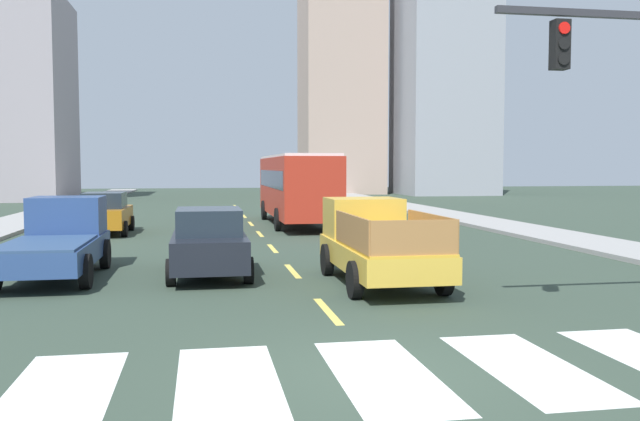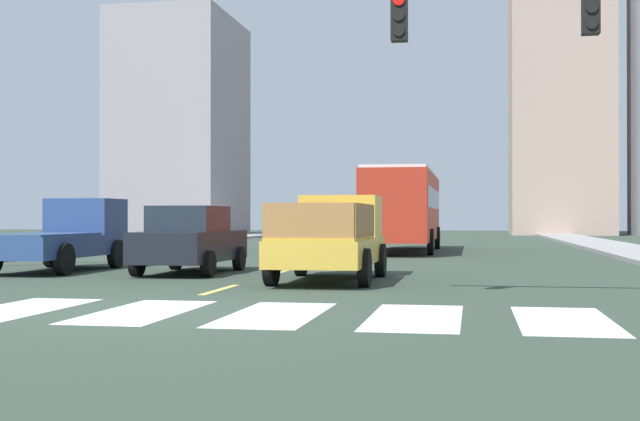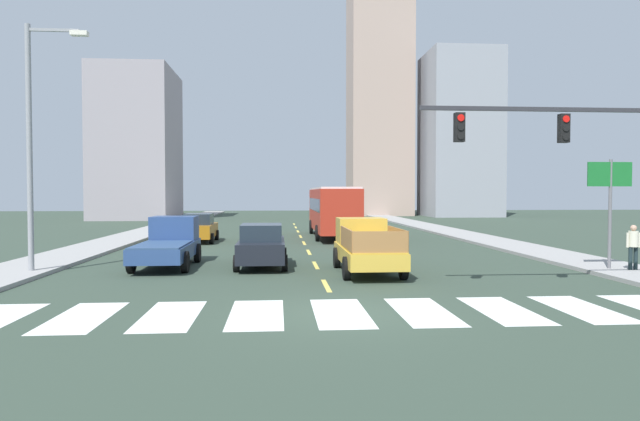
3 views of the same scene
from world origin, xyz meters
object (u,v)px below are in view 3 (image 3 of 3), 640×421
object	(u,v)px
traffic_signal_gantry	(598,152)
streetlight_left	(34,137)
city_bus	(333,208)
pedestrian_walking	(633,243)
direction_sign_green	(610,191)
sedan_near_right	(262,246)
pickup_dark	(169,243)
sedan_mid	(199,228)
pickup_stakebed	(366,247)

from	to	relation	value
traffic_signal_gantry	streetlight_left	world-z (taller)	streetlight_left
traffic_signal_gantry	streetlight_left	bearing A→B (deg)	164.63
city_bus	streetlight_left	bearing A→B (deg)	-130.06
pedestrian_walking	streetlight_left	bearing A→B (deg)	171.49
city_bus	direction_sign_green	distance (m)	19.08
sedan_near_right	city_bus	bearing A→B (deg)	72.96
sedan_near_right	direction_sign_green	bearing A→B (deg)	-11.49
pickup_dark	sedan_mid	distance (m)	10.82
city_bus	sedan_near_right	world-z (taller)	city_bus
pickup_dark	streetlight_left	xyz separation A→B (m)	(-4.35, -2.10, 4.05)
city_bus	sedan_mid	distance (m)	8.97
direction_sign_green	streetlight_left	distance (m)	21.13
sedan_mid	pedestrian_walking	size ratio (longest dim) A/B	2.68
pedestrian_walking	pickup_stakebed	bearing A→B (deg)	167.30
direction_sign_green	sedan_mid	bearing A→B (deg)	140.48
traffic_signal_gantry	streetlight_left	size ratio (longest dim) A/B	0.88
direction_sign_green	traffic_signal_gantry	bearing A→B (deg)	-126.16
sedan_near_right	pedestrian_walking	xyz separation A→B (m)	(13.59, -2.90, 0.26)
sedan_mid	sedan_near_right	bearing A→B (deg)	-72.27
pickup_stakebed	traffic_signal_gantry	xyz separation A→B (m)	(6.12, -4.87, 3.22)
sedan_mid	sedan_near_right	xyz separation A→B (m)	(4.09, -11.51, 0.00)
sedan_near_right	pickup_dark	bearing A→B (deg)	168.96
pickup_dark	sedan_near_right	distance (m)	3.82
pickup_dark	direction_sign_green	distance (m)	17.10
city_bus	sedan_mid	size ratio (longest dim) A/B	2.45
pickup_stakebed	sedan_mid	xyz separation A→B (m)	(-8.04, 13.04, -0.08)
city_bus	pedestrian_walking	distance (m)	19.73
direction_sign_green	streetlight_left	size ratio (longest dim) A/B	0.47
city_bus	traffic_signal_gantry	distance (m)	21.77
pickup_stakebed	pickup_dark	world-z (taller)	same
sedan_mid	streetlight_left	bearing A→B (deg)	-109.10
streetlight_left	sedan_mid	bearing A→B (deg)	72.71
city_bus	sedan_near_right	bearing A→B (deg)	-108.61
sedan_near_right	streetlight_left	size ratio (longest dim) A/B	0.49
pickup_stakebed	sedan_mid	size ratio (longest dim) A/B	1.18
traffic_signal_gantry	pedestrian_walking	size ratio (longest dim) A/B	4.83
city_bus	streetlight_left	xyz separation A→B (m)	(-12.41, -15.88, 3.02)
sedan_near_right	traffic_signal_gantry	bearing A→B (deg)	-32.89
sedan_near_right	pedestrian_walking	bearing A→B (deg)	-12.55
pickup_dark	direction_sign_green	bearing A→B (deg)	-10.29
pickup_stakebed	sedan_near_right	distance (m)	4.23
streetlight_left	pedestrian_walking	size ratio (longest dim) A/B	5.49
city_bus	pickup_stakebed	bearing A→B (deg)	-93.33
pickup_dark	streetlight_left	distance (m)	6.30
city_bus	direction_sign_green	size ratio (longest dim) A/B	2.57
pickup_stakebed	traffic_signal_gantry	bearing A→B (deg)	-39.71
sedan_mid	sedan_near_right	world-z (taller)	same
pickup_dark	sedan_mid	xyz separation A→B (m)	(-0.33, 10.81, -0.06)
traffic_signal_gantry	pedestrian_walking	world-z (taller)	traffic_signal_gantry
pickup_stakebed	city_bus	distance (m)	16.05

